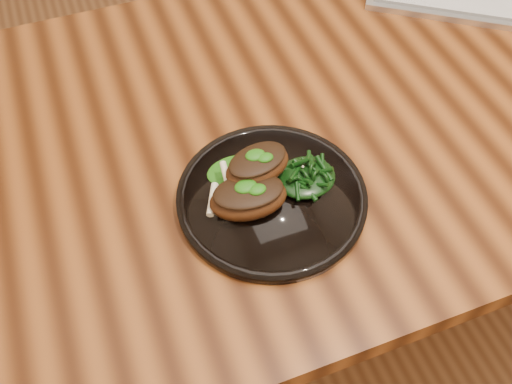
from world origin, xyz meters
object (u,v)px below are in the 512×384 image
lamb_chop_front (248,197)px  keyboard (468,3)px  desk (393,119)px  greens_heap (306,175)px  plate (272,197)px

lamb_chop_front → keyboard: bearing=28.7°
keyboard → desk: bearing=-146.5°
lamb_chop_front → keyboard: (0.57, 0.31, -0.03)m
keyboard → greens_heap: bearing=-148.0°
desk → greens_heap: 0.31m
lamb_chop_front → greens_heap: lamb_chop_front is taller
desk → keyboard: bearing=33.5°
greens_heap → plate: bearing=-174.8°
desk → keyboard: (0.23, 0.15, 0.09)m
plate → keyboard: (0.53, 0.30, -0.00)m
lamb_chop_front → keyboard: lamb_chop_front is taller
desk → lamb_chop_front: bearing=-154.8°
lamb_chop_front → greens_heap: (0.09, 0.01, -0.01)m
greens_heap → keyboard: bearing=32.0°
plate → greens_heap: 0.06m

